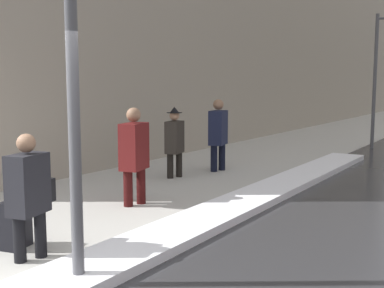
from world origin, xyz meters
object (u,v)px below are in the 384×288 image
Objects in this scene: pedestrian_with_shoulder_bag at (29,191)px; pedestrian_nearside at (134,152)px; pedestrian_in_glasses at (218,132)px; pedestrian_in_fedora at (175,139)px; rolling_suitcase at (16,225)px.

pedestrian_with_shoulder_bag is 0.90× the size of pedestrian_nearside.
pedestrian_with_shoulder_bag is at bearing -3.68° from pedestrian_in_glasses.
pedestrian_in_glasses is (0.37, 1.22, 0.09)m from pedestrian_in_fedora.
rolling_suitcase is (0.15, -2.44, -0.60)m from pedestrian_nearside.
pedestrian_in_glasses is at bearing 176.32° from pedestrian_with_shoulder_bag.
pedestrian_with_shoulder_bag is at bearing 58.79° from rolling_suitcase.
pedestrian_in_glasses is 6.01m from rolling_suitcase.
pedestrian_in_fedora reaches higher than rolling_suitcase.
pedestrian_nearside reaches higher than pedestrian_in_fedora.
pedestrian_nearside is 3.54m from pedestrian_in_glasses.
pedestrian_in_glasses is (-1.09, 6.09, 0.12)m from pedestrian_with_shoulder_bag.
pedestrian_in_glasses reaches higher than rolling_suitcase.
pedestrian_in_fedora is 0.92× the size of pedestrian_in_glasses.
pedestrian_nearside is 2.43m from pedestrian_in_fedora.
pedestrian_in_fedora is at bearing 177.85° from rolling_suitcase.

